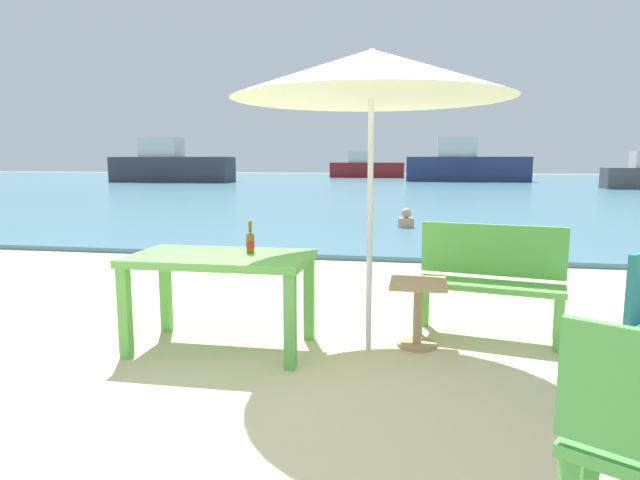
# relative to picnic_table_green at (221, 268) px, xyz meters

# --- Properties ---
(ground_plane) EXTENTS (120.00, 120.00, 0.00)m
(ground_plane) POSITION_rel_picnic_table_green_xyz_m (0.87, -1.01, -0.65)
(ground_plane) COLOR beige
(sea_water) EXTENTS (120.00, 50.00, 0.08)m
(sea_water) POSITION_rel_picnic_table_green_xyz_m (0.87, 28.99, -0.61)
(sea_water) COLOR teal
(sea_water) RESTS_ON ground_plane
(picnic_table_green) EXTENTS (1.40, 0.80, 0.76)m
(picnic_table_green) POSITION_rel_picnic_table_green_xyz_m (0.00, 0.00, 0.00)
(picnic_table_green) COLOR #60B24C
(picnic_table_green) RESTS_ON ground_plane
(beer_bottle_amber) EXTENTS (0.07, 0.07, 0.26)m
(beer_bottle_amber) POSITION_rel_picnic_table_green_xyz_m (0.22, 0.10, 0.20)
(beer_bottle_amber) COLOR brown
(beer_bottle_amber) RESTS_ON picnic_table_green
(patio_umbrella) EXTENTS (2.10, 2.10, 2.30)m
(patio_umbrella) POSITION_rel_picnic_table_green_xyz_m (1.15, 0.17, 1.47)
(patio_umbrella) COLOR silver
(patio_umbrella) RESTS_ON ground_plane
(side_table_wood) EXTENTS (0.44, 0.44, 0.54)m
(side_table_wood) POSITION_rel_picnic_table_green_xyz_m (1.53, 0.32, -0.30)
(side_table_wood) COLOR tan
(side_table_wood) RESTS_ON ground_plane
(bench_green_left) EXTENTS (1.25, 0.60, 0.95)m
(bench_green_left) POSITION_rel_picnic_table_green_xyz_m (2.13, 0.71, -0.11)
(bench_green_left) COLOR #60B24C
(bench_green_left) RESTS_ON ground_plane
(swimmer_person) EXTENTS (0.34, 0.34, 0.41)m
(swimmer_person) POSITION_rel_picnic_table_green_xyz_m (1.26, 7.64, -0.41)
(swimmer_person) COLOR tan
(swimmer_person) RESTS_ON sea_water
(boat_ferry) EXTENTS (7.81, 2.13, 2.84)m
(boat_ferry) POSITION_rel_picnic_table_green_xyz_m (-14.30, 29.30, 0.45)
(boat_ferry) COLOR #38383F
(boat_ferry) RESTS_ON sea_water
(boat_fishing_trawler) EXTENTS (7.88, 2.15, 2.87)m
(boat_fishing_trawler) POSITION_rel_picnic_table_green_xyz_m (4.46, 33.73, 0.46)
(boat_fishing_trawler) COLOR navy
(boat_fishing_trawler) RESTS_ON sea_water
(boat_tanker) EXTENTS (5.88, 1.60, 2.14)m
(boat_tanker) POSITION_rel_picnic_table_green_xyz_m (-2.77, 40.52, 0.20)
(boat_tanker) COLOR maroon
(boat_tanker) RESTS_ON sea_water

